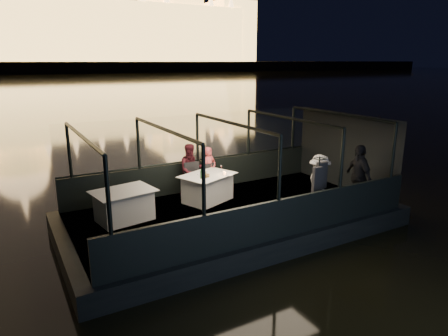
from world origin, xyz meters
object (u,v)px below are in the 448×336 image
chair_port_left (195,182)px  dining_table_aft (124,205)px  chair_port_right (211,180)px  passenger_stripe (319,180)px  dining_table_central (208,188)px  person_woman_coral (209,167)px  passenger_dark (358,177)px  person_man_maroon (191,170)px  wine_bottle (201,173)px  coat_stand (318,185)px

chair_port_left → dining_table_aft: bearing=-161.4°
chair_port_right → passenger_stripe: size_ratio=0.58×
dining_table_central → person_woman_coral: 0.92m
person_woman_coral → passenger_dark: passenger_dark is taller
chair_port_right → passenger_stripe: 3.16m
dining_table_central → person_man_maroon: size_ratio=0.96×
dining_table_aft → person_woman_coral: (2.85, 0.96, 0.36)m
chair_port_left → chair_port_right: chair_port_left is taller
passenger_stripe → passenger_dark: size_ratio=0.89×
person_woman_coral → passenger_dark: 4.19m
dining_table_aft → person_woman_coral: 3.03m
person_man_maroon → wine_bottle: size_ratio=5.53×
person_man_maroon → wine_bottle: person_man_maroon is taller
dining_table_central → person_man_maroon: (-0.16, 0.72, 0.36)m
chair_port_right → dining_table_central: bearing=-144.3°
passenger_dark → wine_bottle: passenger_dark is taller
person_woman_coral → person_man_maroon: person_man_maroon is taller
chair_port_left → passenger_stripe: size_ratio=0.65×
dining_table_aft → chair_port_left: 2.35m
chair_port_right → person_man_maroon: (-0.52, 0.27, 0.30)m
passenger_stripe → passenger_dark: bearing=-79.4°
person_man_maroon → passenger_stripe: 3.66m
dining_table_central → chair_port_right: size_ratio=1.65×
chair_port_left → coat_stand: bearing=-56.1°
dining_table_central → coat_stand: size_ratio=0.91×
dining_table_central → person_man_maroon: person_man_maroon is taller
chair_port_right → person_woman_coral: person_woman_coral is taller
person_man_maroon → passenger_dark: passenger_dark is taller
wine_bottle → dining_table_aft: bearing=179.6°
dining_table_central → chair_port_right: 0.58m
passenger_dark → wine_bottle: size_ratio=6.27×
dining_table_central → chair_port_left: bearing=111.3°
coat_stand → chair_port_left: bearing=122.3°
chair_port_right → person_man_maroon: bearing=136.7°
dining_table_central → passenger_dark: passenger_dark is taller
coat_stand → wine_bottle: bearing=131.7°
chair_port_left → passenger_dark: bearing=-38.2°
person_man_maroon → wine_bottle: (-0.16, -0.97, 0.17)m
person_man_maroon → passenger_dark: (3.40, -3.11, 0.10)m
passenger_stripe → wine_bottle: passenger_stripe is taller
chair_port_left → person_woman_coral: (0.61, 0.27, 0.30)m
dining_table_aft → dining_table_central: bearing=5.6°
dining_table_central → chair_port_right: bearing=51.4°
chair_port_left → passenger_dark: size_ratio=0.58×
passenger_dark → coat_stand: bearing=-71.5°
person_woman_coral → passenger_stripe: bearing=-81.3°
wine_bottle → chair_port_right: bearing=46.2°
chair_port_left → passenger_dark: passenger_dark is taller
wine_bottle → dining_table_central: bearing=38.9°
dining_table_central → passenger_dark: (3.24, -2.39, 0.47)m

